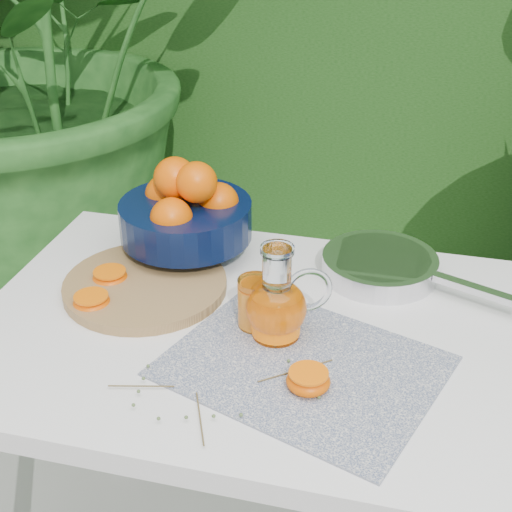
% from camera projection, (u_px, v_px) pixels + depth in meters
% --- Properties ---
extents(potted_plant_left, '(2.74, 2.74, 1.94)m').
position_uv_depth(potted_plant_left, '(20.00, 34.00, 2.31)').
color(potted_plant_left, '#1D4F1B').
rests_on(potted_plant_left, ground).
extents(white_table, '(1.00, 0.70, 0.75)m').
position_uv_depth(white_table, '(253.00, 361.00, 1.31)').
color(white_table, white).
rests_on(white_table, ground).
extents(placemat, '(0.51, 0.45, 0.00)m').
position_uv_depth(placemat, '(303.00, 366.00, 1.16)').
color(placemat, '#0D1F4A').
rests_on(placemat, white_table).
extents(cutting_board, '(0.39, 0.39, 0.02)m').
position_uv_depth(cutting_board, '(145.00, 285.00, 1.36)').
color(cutting_board, olive).
rests_on(cutting_board, white_table).
extents(fruit_bowl, '(0.29, 0.29, 0.21)m').
position_uv_depth(fruit_bowl, '(187.00, 211.00, 1.44)').
color(fruit_bowl, black).
rests_on(fruit_bowl, white_table).
extents(juice_pitcher, '(0.16, 0.14, 0.17)m').
position_uv_depth(juice_pitcher, '(278.00, 305.00, 1.21)').
color(juice_pitcher, white).
rests_on(juice_pitcher, white_table).
extents(juice_tumbler, '(0.08, 0.08, 0.09)m').
position_uv_depth(juice_tumbler, '(256.00, 304.00, 1.24)').
color(juice_tumbler, white).
rests_on(juice_tumbler, white_table).
extents(saute_pan, '(0.42, 0.30, 0.04)m').
position_uv_depth(saute_pan, '(381.00, 265.00, 1.40)').
color(saute_pan, silver).
rests_on(saute_pan, white_table).
extents(orange_halves, '(0.51, 0.29, 0.03)m').
position_uv_depth(orange_halves, '(162.00, 317.00, 1.26)').
color(orange_halves, '#E45B02').
rests_on(orange_halves, white_table).
extents(thyme_sprigs, '(0.33, 0.26, 0.01)m').
position_uv_depth(thyme_sprigs, '(217.00, 390.00, 1.10)').
color(thyme_sprigs, brown).
rests_on(thyme_sprigs, white_table).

